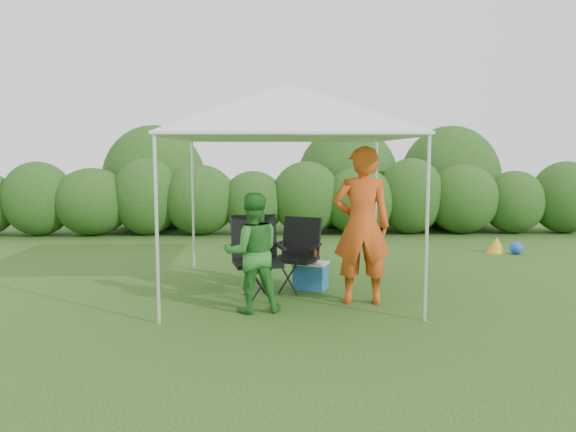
{
  "coord_description": "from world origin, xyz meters",
  "views": [
    {
      "loc": [
        -0.28,
        -7.15,
        1.88
      ],
      "look_at": [
        -0.01,
        0.4,
        1.05
      ],
      "focal_mm": 35.0,
      "sensor_mm": 36.0,
      "label": 1
    }
  ],
  "objects_px": {
    "man": "(362,226)",
    "chair_right": "(298,249)",
    "cooler": "(311,275)",
    "woman": "(252,253)",
    "canopy": "(288,111)",
    "chair_left": "(256,252)"
  },
  "relations": [
    {
      "from": "man",
      "to": "chair_right",
      "type": "bearing_deg",
      "value": -41.8
    },
    {
      "from": "chair_right",
      "to": "cooler",
      "type": "relative_size",
      "value": 1.83
    },
    {
      "from": "chair_right",
      "to": "woman",
      "type": "height_order",
      "value": "woman"
    },
    {
      "from": "canopy",
      "to": "cooler",
      "type": "xyz_separation_m",
      "value": [
        0.32,
        0.06,
        -2.27
      ]
    },
    {
      "from": "man",
      "to": "woman",
      "type": "distance_m",
      "value": 1.43
    },
    {
      "from": "chair_right",
      "to": "man",
      "type": "distance_m",
      "value": 1.17
    },
    {
      "from": "woman",
      "to": "cooler",
      "type": "xyz_separation_m",
      "value": [
        0.78,
        1.11,
        -0.52
      ]
    },
    {
      "from": "canopy",
      "to": "cooler",
      "type": "height_order",
      "value": "canopy"
    },
    {
      "from": "canopy",
      "to": "woman",
      "type": "xyz_separation_m",
      "value": [
        -0.47,
        -1.05,
        -1.75
      ]
    },
    {
      "from": "woman",
      "to": "chair_left",
      "type": "bearing_deg",
      "value": -101.6
    },
    {
      "from": "chair_left",
      "to": "man",
      "type": "height_order",
      "value": "man"
    },
    {
      "from": "canopy",
      "to": "chair_right",
      "type": "height_order",
      "value": "canopy"
    },
    {
      "from": "chair_right",
      "to": "man",
      "type": "height_order",
      "value": "man"
    },
    {
      "from": "woman",
      "to": "man",
      "type": "bearing_deg",
      "value": -175.19
    },
    {
      "from": "chair_left",
      "to": "cooler",
      "type": "xyz_separation_m",
      "value": [
        0.75,
        0.44,
        -0.42
      ]
    },
    {
      "from": "canopy",
      "to": "chair_right",
      "type": "relative_size",
      "value": 3.09
    },
    {
      "from": "woman",
      "to": "chair_right",
      "type": "bearing_deg",
      "value": -127.28
    },
    {
      "from": "chair_left",
      "to": "woman",
      "type": "distance_m",
      "value": 0.68
    },
    {
      "from": "man",
      "to": "cooler",
      "type": "height_order",
      "value": "man"
    },
    {
      "from": "cooler",
      "to": "chair_right",
      "type": "bearing_deg",
      "value": -157.17
    },
    {
      "from": "chair_right",
      "to": "cooler",
      "type": "xyz_separation_m",
      "value": [
        0.18,
        0.0,
        -0.37
      ]
    },
    {
      "from": "canopy",
      "to": "chair_right",
      "type": "distance_m",
      "value": 1.9
    }
  ]
}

